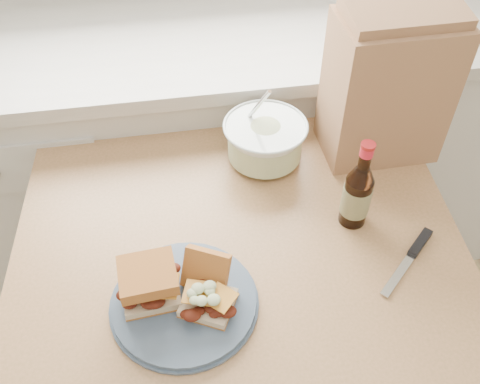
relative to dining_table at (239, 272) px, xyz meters
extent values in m
cube|color=silver|center=(-0.10, 0.69, -0.25)|extent=(2.40, 0.60, 0.90)
cube|color=beige|center=(-0.10, 0.69, 0.22)|extent=(2.50, 0.64, 0.04)
cube|color=tan|center=(0.00, 0.00, 0.10)|extent=(1.04, 1.04, 0.04)
cube|color=tan|center=(-0.41, 0.46, -0.31)|extent=(0.07, 0.07, 0.77)
cube|color=tan|center=(0.46, 0.41, -0.31)|extent=(0.07, 0.07, 0.77)
cylinder|color=#43556C|center=(-0.13, -0.14, 0.13)|extent=(0.28, 0.28, 0.02)
cube|color=#CDB490|center=(-0.19, -0.12, 0.15)|extent=(0.12, 0.11, 0.02)
cube|color=orange|center=(-0.19, -0.12, 0.18)|extent=(0.07, 0.07, 0.00)
cube|color=#A45A2B|center=(-0.19, -0.12, 0.20)|extent=(0.12, 0.11, 0.03)
cube|color=#CDB490|center=(-0.09, -0.17, 0.15)|extent=(0.12, 0.12, 0.02)
cube|color=orange|center=(-0.09, -0.17, 0.18)|extent=(0.08, 0.08, 0.00)
cube|color=#A45A2B|center=(-0.08, -0.11, 0.18)|extent=(0.11, 0.10, 0.08)
cone|color=white|center=(0.11, 0.25, 0.17)|extent=(0.20, 0.20, 0.10)
cylinder|color=beige|center=(0.11, 0.25, 0.17)|extent=(0.18, 0.18, 0.07)
torus|color=white|center=(0.11, 0.25, 0.22)|extent=(0.21, 0.21, 0.01)
cylinder|color=silver|center=(0.09, 0.28, 0.26)|extent=(0.06, 0.07, 0.14)
cylinder|color=black|center=(0.26, 0.02, 0.18)|extent=(0.06, 0.06, 0.13)
cone|color=black|center=(0.26, 0.02, 0.27)|extent=(0.06, 0.06, 0.04)
cylinder|color=black|center=(0.26, 0.02, 0.31)|extent=(0.03, 0.03, 0.05)
cylinder|color=red|center=(0.26, 0.02, 0.33)|extent=(0.03, 0.03, 0.02)
cylinder|color=#A61E21|center=(0.26, 0.02, 0.34)|extent=(0.03, 0.03, 0.01)
cylinder|color=#374221|center=(0.26, 0.02, 0.19)|extent=(0.06, 0.06, 0.07)
cube|color=silver|center=(0.31, -0.14, 0.12)|extent=(0.12, 0.11, 0.00)
cube|color=black|center=(0.38, -0.08, 0.13)|extent=(0.08, 0.07, 0.01)
cube|color=#976C49|center=(0.39, 0.25, 0.30)|extent=(0.27, 0.18, 0.36)
camera|label=1|loc=(-0.12, -0.73, 1.04)|focal=40.00mm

